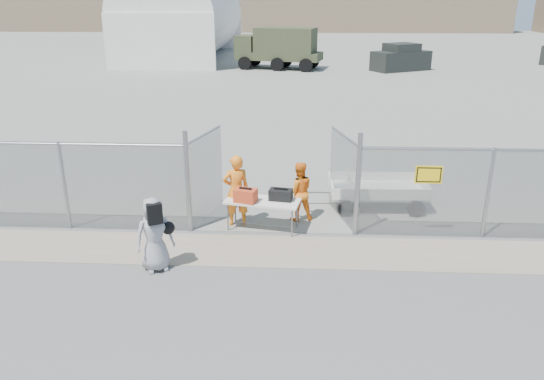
# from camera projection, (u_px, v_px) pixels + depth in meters

# --- Properties ---
(ground) EXTENTS (160.00, 160.00, 0.00)m
(ground) POSITION_uv_depth(u_px,v_px,m) (267.00, 273.00, 10.99)
(ground) COLOR #525252
(tarmac_inside) EXTENTS (160.00, 80.00, 0.01)m
(tarmac_inside) POSITION_uv_depth(u_px,v_px,m) (294.00, 56.00, 50.35)
(tarmac_inside) COLOR gray
(tarmac_inside) RESTS_ON ground
(dirt_strip) EXTENTS (44.00, 1.60, 0.01)m
(dirt_strip) POSITION_uv_depth(u_px,v_px,m) (270.00, 251.00, 11.92)
(dirt_strip) COLOR gray
(dirt_strip) RESTS_ON ground
(distant_hills) EXTENTS (140.00, 6.00, 9.00)m
(distant_hills) POSITION_uv_depth(u_px,v_px,m) (330.00, 2.00, 82.28)
(distant_hills) COLOR #7F684F
(distant_hills) RESTS_ON ground
(chain_link_fence) EXTENTS (40.00, 0.20, 2.20)m
(chain_link_fence) POSITION_uv_depth(u_px,v_px,m) (272.00, 190.00, 12.48)
(chain_link_fence) COLOR gray
(chain_link_fence) RESTS_ON ground
(quonset_hangar) EXTENTS (9.00, 18.00, 8.00)m
(quonset_hangar) POSITION_uv_depth(u_px,v_px,m) (183.00, 12.00, 47.59)
(quonset_hangar) COLOR white
(quonset_hangar) RESTS_ON ground
(folding_table) EXTENTS (1.90, 1.07, 0.76)m
(folding_table) POSITION_uv_depth(u_px,v_px,m) (263.00, 215.00, 12.93)
(folding_table) COLOR silver
(folding_table) RESTS_ON ground
(orange_bag) EXTENTS (0.59, 0.47, 0.32)m
(orange_bag) POSITION_uv_depth(u_px,v_px,m) (246.00, 195.00, 12.65)
(orange_bag) COLOR #D94520
(orange_bag) RESTS_ON folding_table
(black_duffel) EXTENTS (0.59, 0.41, 0.26)m
(black_duffel) POSITION_uv_depth(u_px,v_px,m) (281.00, 195.00, 12.77)
(black_duffel) COLOR black
(black_duffel) RESTS_ON folding_table
(security_worker_left) EXTENTS (0.76, 0.61, 1.81)m
(security_worker_left) POSITION_uv_depth(u_px,v_px,m) (236.00, 190.00, 13.02)
(security_worker_left) COLOR orange
(security_worker_left) RESTS_ON ground
(security_worker_right) EXTENTS (0.85, 0.72, 1.54)m
(security_worker_right) POSITION_uv_depth(u_px,v_px,m) (299.00, 191.00, 13.34)
(security_worker_right) COLOR orange
(security_worker_right) RESTS_ON ground
(visitor) EXTENTS (0.93, 0.81, 1.60)m
(visitor) POSITION_uv_depth(u_px,v_px,m) (154.00, 234.00, 10.87)
(visitor) COLOR gray
(visitor) RESTS_ON ground
(utility_trailer) EXTENTS (3.36, 1.81, 0.80)m
(utility_trailer) POSITION_uv_depth(u_px,v_px,m) (377.00, 192.00, 14.33)
(utility_trailer) COLOR silver
(utility_trailer) RESTS_ON ground
(military_truck) EXTENTS (6.88, 3.80, 3.10)m
(military_truck) POSITION_uv_depth(u_px,v_px,m) (279.00, 49.00, 40.93)
(military_truck) COLOR #3A4027
(military_truck) RESTS_ON ground
(parked_vehicle_near) EXTENTS (4.78, 3.87, 1.98)m
(parked_vehicle_near) POSITION_uv_depth(u_px,v_px,m) (401.00, 57.00, 40.18)
(parked_vehicle_near) COLOR black
(parked_vehicle_near) RESTS_ON ground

